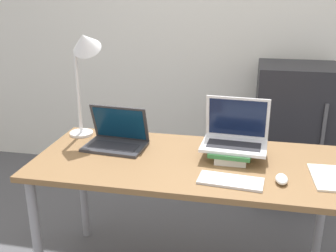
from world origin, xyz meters
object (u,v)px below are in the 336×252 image
object	(u,v)px
wireless_keyboard	(231,181)
desk_lamp	(84,55)
notepad	(332,178)
laptop_on_books	(235,136)
book_stack	(231,151)
laptop_left	(117,139)
mouse	(282,179)
mini_fridge	(292,133)

from	to	relation	value
wireless_keyboard	desk_lamp	distance (m)	1.06
notepad	desk_lamp	xyz separation A→B (m)	(-1.32, 0.29, 0.48)
laptop_on_books	desk_lamp	distance (m)	0.94
laptop_on_books	book_stack	bearing A→B (deg)	-117.89
laptop_left	wireless_keyboard	world-z (taller)	laptop_left
laptop_left	mouse	bearing A→B (deg)	-16.88
mini_fridge	laptop_on_books	bearing A→B (deg)	-111.72
mouse	laptop_left	bearing A→B (deg)	163.12
laptop_left	laptop_on_books	bearing A→B (deg)	0.26
laptop_left	book_stack	world-z (taller)	laptop_left
desk_lamp	mini_fridge	world-z (taller)	desk_lamp
book_stack	notepad	world-z (taller)	book_stack
laptop_on_books	notepad	size ratio (longest dim) A/B	1.23
laptop_left	laptop_on_books	size ratio (longest dim) A/B	1.00
book_stack	mini_fridge	distance (m)	1.18
laptop_on_books	mini_fridge	bearing A→B (deg)	68.28
desk_lamp	mini_fridge	xyz separation A→B (m)	(1.27, 0.94, -0.71)
mini_fridge	laptop_left	bearing A→B (deg)	-135.60
desk_lamp	notepad	bearing A→B (deg)	-12.32
book_stack	desk_lamp	distance (m)	0.97
laptop_left	notepad	size ratio (longest dim) A/B	1.24
wireless_keyboard	desk_lamp	bearing A→B (deg)	154.14
wireless_keyboard	mouse	world-z (taller)	mouse
mini_fridge	mouse	bearing A→B (deg)	-98.20
mouse	book_stack	bearing A→B (deg)	134.65
notepad	laptop_on_books	bearing A→B (deg)	158.04
book_stack	mouse	world-z (taller)	book_stack
laptop_on_books	mouse	bearing A→B (deg)	-50.00
book_stack	mouse	size ratio (longest dim) A/B	2.79
mini_fridge	desk_lamp	bearing A→B (deg)	-143.51
mouse	notepad	bearing A→B (deg)	19.73
laptop_left	desk_lamp	xyz separation A→B (m)	(-0.20, 0.10, 0.44)
laptop_left	notepad	bearing A→B (deg)	-9.32
mouse	mini_fridge	world-z (taller)	mini_fridge
desk_lamp	laptop_on_books	bearing A→B (deg)	-6.78
laptop_on_books	mini_fridge	world-z (taller)	mini_fridge
wireless_keyboard	desk_lamp	world-z (taller)	desk_lamp
laptop_on_books	wireless_keyboard	size ratio (longest dim) A/B	1.13
laptop_on_books	wireless_keyboard	xyz separation A→B (m)	(-0.00, -0.31, -0.10)
book_stack	laptop_on_books	bearing A→B (deg)	62.11
book_stack	laptop_on_books	size ratio (longest dim) A/B	0.81
laptop_left	mini_fridge	distance (m)	1.52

